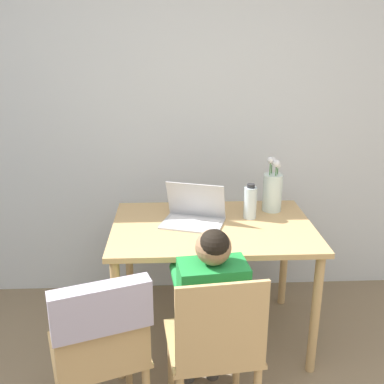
{
  "coord_description": "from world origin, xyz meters",
  "views": [
    {
      "loc": [
        -0.01,
        -0.77,
        1.75
      ],
      "look_at": [
        0.1,
        1.66,
        0.92
      ],
      "focal_mm": 42.0,
      "sensor_mm": 36.0,
      "label": 1
    }
  ],
  "objects_px": {
    "flower_vase": "(273,190)",
    "chair_occupied": "(215,350)",
    "chair_spare": "(101,337)",
    "laptop": "(194,214)",
    "person_seated": "(210,301)",
    "water_bottle": "(250,202)"
  },
  "relations": [
    {
      "from": "laptop",
      "to": "flower_vase",
      "type": "xyz_separation_m",
      "value": [
        0.49,
        0.17,
        0.08
      ]
    },
    {
      "from": "chair_occupied",
      "to": "person_seated",
      "type": "xyz_separation_m",
      "value": [
        -0.01,
        0.12,
        0.17
      ]
    },
    {
      "from": "chair_occupied",
      "to": "flower_vase",
      "type": "xyz_separation_m",
      "value": [
        0.44,
        0.94,
        0.43
      ]
    },
    {
      "from": "chair_spare",
      "to": "flower_vase",
      "type": "relative_size",
      "value": 2.52
    },
    {
      "from": "flower_vase",
      "to": "chair_spare",
      "type": "bearing_deg",
      "value": -132.33
    },
    {
      "from": "laptop",
      "to": "chair_occupied",
      "type": "bearing_deg",
      "value": -68.34
    },
    {
      "from": "chair_spare",
      "to": "water_bottle",
      "type": "height_order",
      "value": "water_bottle"
    },
    {
      "from": "chair_spare",
      "to": "flower_vase",
      "type": "distance_m",
      "value": 1.4
    },
    {
      "from": "chair_occupied",
      "to": "person_seated",
      "type": "bearing_deg",
      "value": -90.0
    },
    {
      "from": "chair_occupied",
      "to": "person_seated",
      "type": "distance_m",
      "value": 0.21
    },
    {
      "from": "water_bottle",
      "to": "flower_vase",
      "type": "bearing_deg",
      "value": 37.41
    },
    {
      "from": "chair_occupied",
      "to": "laptop",
      "type": "distance_m",
      "value": 0.84
    },
    {
      "from": "flower_vase",
      "to": "chair_occupied",
      "type": "bearing_deg",
      "value": -115.03
    },
    {
      "from": "person_seated",
      "to": "laptop",
      "type": "xyz_separation_m",
      "value": [
        -0.04,
        0.65,
        0.18
      ]
    },
    {
      "from": "person_seated",
      "to": "laptop",
      "type": "distance_m",
      "value": 0.67
    },
    {
      "from": "laptop",
      "to": "water_bottle",
      "type": "xyz_separation_m",
      "value": [
        0.34,
        0.05,
        0.05
      ]
    },
    {
      "from": "flower_vase",
      "to": "water_bottle",
      "type": "bearing_deg",
      "value": -142.59
    },
    {
      "from": "person_seated",
      "to": "flower_vase",
      "type": "distance_m",
      "value": 0.97
    },
    {
      "from": "flower_vase",
      "to": "laptop",
      "type": "bearing_deg",
      "value": -160.59
    },
    {
      "from": "person_seated",
      "to": "water_bottle",
      "type": "distance_m",
      "value": 0.79
    },
    {
      "from": "chair_occupied",
      "to": "person_seated",
      "type": "relative_size",
      "value": 0.85
    },
    {
      "from": "chair_spare",
      "to": "laptop",
      "type": "bearing_deg",
      "value": -136.24
    }
  ]
}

